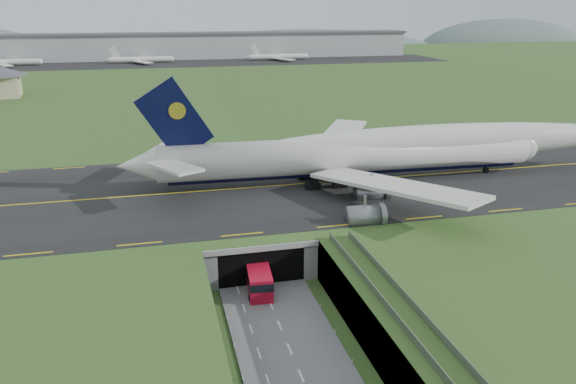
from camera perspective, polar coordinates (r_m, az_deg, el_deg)
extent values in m
plane|color=#3A5221|center=(71.95, -1.39, -12.32)|extent=(900.00, 900.00, 0.00)
cube|color=gray|center=(70.47, -1.41, -10.22)|extent=(800.00, 800.00, 6.00)
cube|color=slate|center=(65.71, 0.06, -15.49)|extent=(12.00, 75.00, 0.20)
cube|color=black|center=(99.25, -5.50, 0.29)|extent=(800.00, 44.00, 0.18)
cube|color=gray|center=(86.40, -4.12, -2.87)|extent=(16.00, 22.00, 1.00)
cube|color=gray|center=(86.57, -8.67, -4.79)|extent=(2.00, 22.00, 6.00)
cube|color=gray|center=(88.64, 0.39, -4.00)|extent=(2.00, 22.00, 6.00)
cube|color=black|center=(83.01, -3.48, -6.02)|extent=(12.00, 12.00, 5.00)
cube|color=#A8A8A3|center=(76.31, -2.71, -5.72)|extent=(17.00, 0.50, 0.80)
cube|color=#A8A8A3|center=(57.39, 13.93, -14.83)|extent=(3.00, 53.00, 0.50)
cube|color=gray|center=(56.42, 12.68, -14.45)|extent=(0.06, 53.00, 1.00)
cube|color=gray|center=(57.59, 15.26, -13.93)|extent=(0.06, 53.00, 1.00)
cylinder|color=#A8A8A3|center=(60.86, 12.60, -15.99)|extent=(0.90, 0.90, 5.60)
cylinder|color=#A8A8A3|center=(70.12, 8.29, -10.77)|extent=(0.90, 0.90, 5.60)
cylinder|color=silver|center=(102.33, 6.33, 3.81)|extent=(68.77, 9.07, 6.45)
sphere|color=silver|center=(117.25, 22.56, 4.38)|extent=(6.56, 6.56, 6.32)
cone|color=silver|center=(97.87, -15.00, 2.62)|extent=(7.29, 6.40, 6.13)
ellipsoid|color=silver|center=(108.98, 15.71, 4.92)|extent=(75.01, 8.79, 6.78)
ellipsoid|color=black|center=(116.52, 22.19, 4.75)|extent=(4.62, 2.99, 2.26)
cylinder|color=black|center=(102.99, 6.28, 2.46)|extent=(65.20, 5.20, 2.71)
cube|color=silver|center=(118.13, 4.89, 5.32)|extent=(22.07, 29.33, 2.71)
cube|color=silver|center=(104.61, -11.56, 4.72)|extent=(9.50, 11.88, 1.03)
cube|color=silver|center=(88.72, 10.68, 0.65)|extent=(20.34, 30.02, 2.71)
cube|color=silver|center=(89.95, -11.47, 2.52)|extent=(8.92, 11.97, 1.03)
cube|color=black|center=(95.95, -11.44, 7.22)|extent=(12.84, 1.09, 14.27)
cylinder|color=gold|center=(95.68, -11.20, 8.13)|extent=(2.85, 0.81, 2.82)
cylinder|color=slate|center=(112.44, 5.14, 3.00)|extent=(5.37, 3.53, 3.33)
cylinder|color=slate|center=(121.15, 1.56, 4.18)|extent=(5.37, 3.53, 3.33)
cylinder|color=slate|center=(95.03, 8.40, -0.02)|extent=(5.37, 3.53, 3.33)
cylinder|color=slate|center=(84.10, 7.74, -2.44)|extent=(5.37, 3.53, 3.33)
cylinder|color=black|center=(114.69, 19.43, 2.13)|extent=(1.13, 0.55, 1.11)
cube|color=black|center=(102.25, 3.82, 1.35)|extent=(6.32, 7.28, 1.41)
cube|color=#B40C23|center=(76.50, -3.00, -8.80)|extent=(3.71, 8.34, 3.25)
cube|color=black|center=(76.21, -3.01, -8.37)|extent=(3.78, 8.46, 1.08)
cube|color=black|center=(77.13, -2.98, -9.69)|extent=(3.45, 7.79, 0.54)
cylinder|color=black|center=(74.59, -3.86, -10.64)|extent=(0.46, 1.00, 0.97)
cylinder|color=black|center=(79.36, -4.21, -8.77)|extent=(0.46, 1.00, 0.97)
cylinder|color=black|center=(74.84, -1.67, -10.50)|extent=(0.46, 1.00, 0.97)
cylinder|color=black|center=(79.59, -2.17, -8.64)|extent=(0.46, 1.00, 0.97)
cube|color=#B2B2B2|center=(361.51, -11.96, 14.27)|extent=(300.00, 22.00, 15.00)
cube|color=#4C4C51|center=(361.10, -12.04, 15.46)|extent=(302.00, 24.00, 1.20)
cube|color=black|center=(332.19, -11.66, 12.69)|extent=(320.00, 50.00, 0.08)
cylinder|color=silver|center=(344.93, -26.72, 11.69)|extent=(34.00, 3.20, 3.20)
cylinder|color=silver|center=(336.76, -14.74, 12.89)|extent=(34.00, 3.20, 3.20)
cylinder|color=silver|center=(345.14, -0.98, 13.59)|extent=(34.00, 3.20, 3.20)
ellipsoid|color=slate|center=(509.85, 1.54, 13.74)|extent=(260.00, 91.00, 44.00)
ellipsoid|color=slate|center=(594.25, 21.03, 13.23)|extent=(180.00, 63.00, 60.00)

